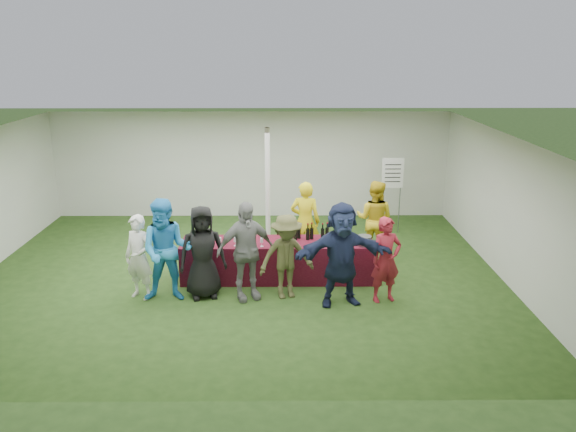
{
  "coord_description": "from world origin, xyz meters",
  "views": [
    {
      "loc": [
        0.84,
        -10.06,
        4.29
      ],
      "look_at": [
        0.91,
        -0.13,
        1.25
      ],
      "focal_mm": 35.0,
      "sensor_mm": 36.0,
      "label": 1
    }
  ],
  "objects_px": {
    "dump_bucket": "(364,241)",
    "staff_pourer": "(305,221)",
    "serving_table": "(277,260)",
    "customer_1": "(167,251)",
    "customer_5": "(341,254)",
    "wine_list_sign": "(392,179)",
    "customer_6": "(386,260)",
    "customer_3": "(245,251)",
    "customer_0": "(139,257)",
    "customer_4": "(286,257)",
    "staff_back": "(374,219)",
    "customer_2": "(203,252)"
  },
  "relations": [
    {
      "from": "wine_list_sign",
      "to": "customer_6",
      "type": "bearing_deg",
      "value": -101.71
    },
    {
      "from": "customer_1",
      "to": "customer_2",
      "type": "bearing_deg",
      "value": 11.29
    },
    {
      "from": "staff_back",
      "to": "customer_5",
      "type": "height_order",
      "value": "customer_5"
    },
    {
      "from": "dump_bucket",
      "to": "customer_2",
      "type": "bearing_deg",
      "value": -169.25
    },
    {
      "from": "customer_2",
      "to": "customer_6",
      "type": "bearing_deg",
      "value": -17.5
    },
    {
      "from": "customer_2",
      "to": "customer_4",
      "type": "bearing_deg",
      "value": -15.76
    },
    {
      "from": "serving_table",
      "to": "customer_2",
      "type": "distance_m",
      "value": 1.57
    },
    {
      "from": "staff_back",
      "to": "customer_0",
      "type": "distance_m",
      "value": 4.85
    },
    {
      "from": "wine_list_sign",
      "to": "customer_5",
      "type": "height_order",
      "value": "customer_5"
    },
    {
      "from": "customer_2",
      "to": "customer_4",
      "type": "distance_m",
      "value": 1.46
    },
    {
      "from": "customer_1",
      "to": "customer_4",
      "type": "relative_size",
      "value": 1.2
    },
    {
      "from": "wine_list_sign",
      "to": "customer_2",
      "type": "distance_m",
      "value": 5.28
    },
    {
      "from": "staff_pourer",
      "to": "customer_3",
      "type": "xyz_separation_m",
      "value": [
        -1.1,
        -1.83,
        0.05
      ]
    },
    {
      "from": "customer_0",
      "to": "customer_1",
      "type": "height_order",
      "value": "customer_1"
    },
    {
      "from": "serving_table",
      "to": "customer_1",
      "type": "relative_size",
      "value": 1.97
    },
    {
      "from": "staff_pourer",
      "to": "staff_back",
      "type": "height_order",
      "value": "staff_pourer"
    },
    {
      "from": "serving_table",
      "to": "dump_bucket",
      "type": "distance_m",
      "value": 1.68
    },
    {
      "from": "customer_5",
      "to": "customer_1",
      "type": "bearing_deg",
      "value": 166.67
    },
    {
      "from": "wine_list_sign",
      "to": "customer_3",
      "type": "height_order",
      "value": "wine_list_sign"
    },
    {
      "from": "customer_0",
      "to": "customer_5",
      "type": "relative_size",
      "value": 0.84
    },
    {
      "from": "customer_1",
      "to": "customer_2",
      "type": "height_order",
      "value": "customer_1"
    },
    {
      "from": "serving_table",
      "to": "customer_3",
      "type": "xyz_separation_m",
      "value": [
        -0.54,
        -0.86,
        0.51
      ]
    },
    {
      "from": "customer_1",
      "to": "customer_3",
      "type": "height_order",
      "value": "customer_1"
    },
    {
      "from": "staff_back",
      "to": "customer_3",
      "type": "relative_size",
      "value": 0.92
    },
    {
      "from": "dump_bucket",
      "to": "customer_4",
      "type": "bearing_deg",
      "value": -157.37
    },
    {
      "from": "staff_back",
      "to": "customer_2",
      "type": "height_order",
      "value": "customer_2"
    },
    {
      "from": "serving_table",
      "to": "customer_0",
      "type": "bearing_deg",
      "value": -161.23
    },
    {
      "from": "staff_pourer",
      "to": "staff_back",
      "type": "xyz_separation_m",
      "value": [
        1.45,
        0.24,
        -0.02
      ]
    },
    {
      "from": "customer_5",
      "to": "customer_6",
      "type": "relative_size",
      "value": 1.19
    },
    {
      "from": "serving_table",
      "to": "customer_0",
      "type": "xyz_separation_m",
      "value": [
        -2.39,
        -0.81,
        0.38
      ]
    },
    {
      "from": "wine_list_sign",
      "to": "staff_back",
      "type": "bearing_deg",
      "value": -112.6
    },
    {
      "from": "staff_pourer",
      "to": "customer_5",
      "type": "distance_m",
      "value": 2.12
    },
    {
      "from": "customer_6",
      "to": "wine_list_sign",
      "type": "bearing_deg",
      "value": 60.16
    },
    {
      "from": "wine_list_sign",
      "to": "customer_2",
      "type": "xyz_separation_m",
      "value": [
        -3.93,
        -3.49,
        -0.48
      ]
    },
    {
      "from": "wine_list_sign",
      "to": "customer_1",
      "type": "height_order",
      "value": "customer_1"
    },
    {
      "from": "serving_table",
      "to": "customer_5",
      "type": "xyz_separation_m",
      "value": [
        1.1,
        -1.08,
        0.53
      ]
    },
    {
      "from": "wine_list_sign",
      "to": "customer_4",
      "type": "xyz_separation_m",
      "value": [
        -2.47,
        -3.54,
        -0.56
      ]
    },
    {
      "from": "dump_bucket",
      "to": "staff_pourer",
      "type": "bearing_deg",
      "value": 131.21
    },
    {
      "from": "serving_table",
      "to": "customer_4",
      "type": "relative_size",
      "value": 2.37
    },
    {
      "from": "customer_0",
      "to": "customer_2",
      "type": "xyz_separation_m",
      "value": [
        1.1,
        0.04,
        0.07
      ]
    },
    {
      "from": "staff_back",
      "to": "customer_5",
      "type": "bearing_deg",
      "value": 91.54
    },
    {
      "from": "staff_pourer",
      "to": "customer_3",
      "type": "height_order",
      "value": "customer_3"
    },
    {
      "from": "customer_4",
      "to": "customer_6",
      "type": "distance_m",
      "value": 1.72
    },
    {
      "from": "wine_list_sign",
      "to": "customer_4",
      "type": "height_order",
      "value": "wine_list_sign"
    },
    {
      "from": "dump_bucket",
      "to": "staff_pourer",
      "type": "xyz_separation_m",
      "value": [
        -1.04,
        1.19,
        -0.0
      ]
    },
    {
      "from": "dump_bucket",
      "to": "customer_6",
      "type": "height_order",
      "value": "customer_6"
    },
    {
      "from": "wine_list_sign",
      "to": "customer_3",
      "type": "bearing_deg",
      "value": -131.6
    },
    {
      "from": "customer_0",
      "to": "customer_5",
      "type": "distance_m",
      "value": 3.5
    },
    {
      "from": "customer_6",
      "to": "customer_3",
      "type": "bearing_deg",
      "value": 159.3
    },
    {
      "from": "wine_list_sign",
      "to": "customer_2",
      "type": "relative_size",
      "value": 1.08
    }
  ]
}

